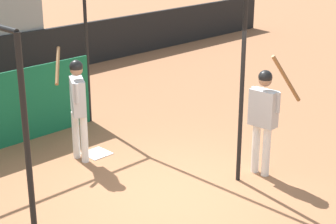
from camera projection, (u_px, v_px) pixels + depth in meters
ground_plane at (170, 196)px, 8.76m from camera, size 60.00×60.00×0.00m
batting_cage at (23, 88)px, 9.79m from camera, size 3.90×4.05×3.05m
home_plate at (97, 153)px, 10.29m from camera, size 0.44×0.44×0.02m
player_batter at (78, 100)px, 9.70m from camera, size 0.58×0.95×1.95m
player_waiting at (264, 112)px, 9.15m from camera, size 0.57×0.80×2.15m
baseball at (85, 132)px, 11.25m from camera, size 0.07×0.07×0.07m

